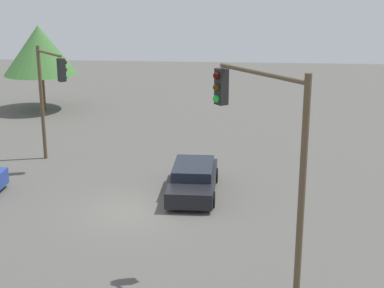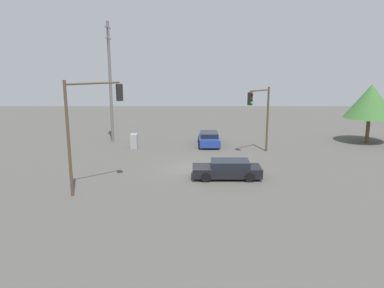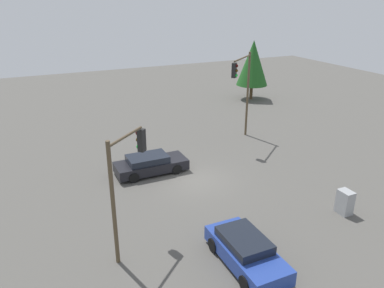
# 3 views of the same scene
# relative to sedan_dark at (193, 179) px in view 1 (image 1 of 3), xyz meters

# --- Properties ---
(ground_plane) EXTENTS (80.00, 80.00, 0.00)m
(ground_plane) POSITION_rel_sedan_dark_xyz_m (2.27, 2.22, -0.62)
(ground_plane) COLOR #54514C
(sedan_dark) EXTENTS (2.02, 4.71, 1.25)m
(sedan_dark) POSITION_rel_sedan_dark_xyz_m (0.00, 0.00, 0.00)
(sedan_dark) COLOR black
(sedan_dark) RESTS_ON ground_plane
(traffic_signal_main) EXTENTS (2.02, 2.18, 5.74)m
(traffic_signal_main) POSITION_rel_sedan_dark_xyz_m (7.18, -3.45, 3.26)
(traffic_signal_main) COLOR brown
(traffic_signal_main) RESTS_ON ground_plane
(traffic_signal_cross) EXTENTS (2.49, 2.98, 6.88)m
(traffic_signal_cross) POSITION_rel_sedan_dark_xyz_m (-2.69, 8.61, 4.05)
(traffic_signal_cross) COLOR brown
(traffic_signal_cross) RESTS_ON ground_plane
(tree_behind) EXTENTS (4.88, 4.88, 5.74)m
(tree_behind) POSITION_rel_sedan_dark_xyz_m (11.56, -14.92, 3.48)
(tree_behind) COLOR brown
(tree_behind) RESTS_ON ground_plane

